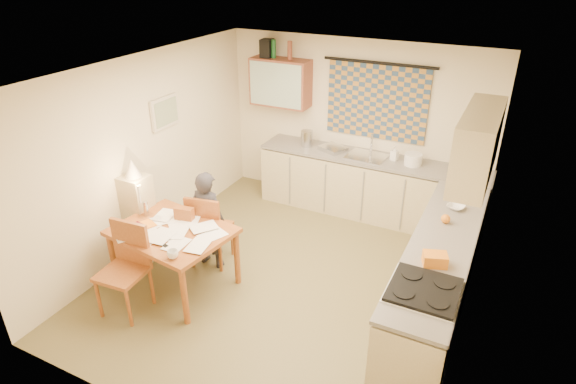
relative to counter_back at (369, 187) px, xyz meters
The scene contains 44 objects.
floor 2.04m from the counter_back, 100.83° to the right, with size 4.00×4.50×0.02m, color brown.
ceiling 2.86m from the counter_back, 100.83° to the right, with size 4.00×4.50×0.02m, color white.
wall_back 0.93m from the counter_back, 140.26° to the left, with size 4.00×0.02×2.50m, color beige.
wall_front 4.30m from the counter_back, 95.06° to the right, with size 4.00×0.02×2.50m, color beige.
wall_left 3.18m from the counter_back, 140.71° to the right, with size 0.02×4.50×2.50m, color beige.
wall_right 2.67m from the counter_back, 49.99° to the right, with size 0.02×4.50×2.50m, color beige.
window_blind 1.23m from the counter_back, 105.11° to the left, with size 1.45×0.03×1.05m, color navy.
curtain_rod 1.77m from the counter_back, 106.25° to the left, with size 0.04×0.04×1.60m, color black.
wall_cabinet 2.04m from the counter_back, behind, with size 0.90×0.34×0.70m, color brown.
wall_cabinet_glass 2.03m from the counter_back, behind, with size 0.84×0.02×0.64m, color #99B2A5.
upper_cabinet_right 2.46m from the counter_back, 43.85° to the right, with size 0.34×1.30×0.70m, color tan.
framed_print 3.07m from the counter_back, 146.51° to the right, with size 0.04×0.50×0.40m, color beige.
print_canvas 3.06m from the counter_back, 146.23° to the right, with size 0.01×0.42×0.32m, color #B7B9A5.
counter_back is the anchor object (origin of this frame).
counter_right 2.23m from the counter_back, 53.53° to the right, with size 0.62×2.95×0.92m.
stove 3.01m from the counter_back, 63.82° to the right, with size 0.62×0.62×0.96m.
sink 0.43m from the counter_back, behind, with size 0.55×0.45×0.10m, color silver.
tap 0.64m from the counter_back, 110.96° to the left, with size 0.03×0.03×0.28m, color silver.
dish_rack 0.78m from the counter_back, behind, with size 0.35×0.30×0.06m, color silver.
kettle 1.18m from the counter_back, behind, with size 0.18×0.18×0.24m, color silver.
mixing_bowl 0.80m from the counter_back, ahead, with size 0.24×0.24×0.16m, color white.
soap_bottle 0.65m from the counter_back, ahead, with size 0.11×0.12×0.21m, color white.
bowl 1.76m from the counter_back, 38.07° to the right, with size 0.24×0.24×0.05m, color white.
orange_bag 2.67m from the counter_back, 59.55° to the right, with size 0.22×0.16×0.12m, color orange.
fruit_orange 1.98m from the counter_back, 47.96° to the right, with size 0.10×0.10×0.10m, color orange.
speaker 2.53m from the counter_back, behind, with size 0.16×0.20×0.26m, color black.
bottle_green 2.46m from the counter_back, behind, with size 0.07×0.07×0.26m, color #195926.
bottle_brown 2.29m from the counter_back, behind, with size 0.07×0.07×0.26m, color brown.
dining_table 3.03m from the counter_back, 119.43° to the right, with size 1.40×1.14×0.75m.
chair_far 2.49m from the counter_back, 123.77° to the right, with size 0.52×0.52×0.98m.
chair_near 3.66m from the counter_back, 117.55° to the right, with size 0.49×0.49×1.02m.
person 2.52m from the counter_back, 122.99° to the right, with size 0.47×0.32×1.27m, color black.
shelf_stand 3.26m from the counter_back, 132.85° to the right, with size 0.32×0.30×1.16m, color tan.
lampshade 3.35m from the counter_back, 132.85° to the right, with size 0.20×0.20×0.22m, color beige.
letter_rack 2.85m from the counter_back, 122.00° to the right, with size 0.22×0.10×0.16m, color brown.
mug 3.30m from the counter_back, 110.03° to the right, with size 0.13×0.13×0.09m, color white.
magazine 3.45m from the counter_back, 125.04° to the right, with size 0.24×0.29×0.02m, color maroon.
book 3.33m from the counter_back, 125.43° to the right, with size 0.29×0.33×0.02m, color orange.
orange_box 3.41m from the counter_back, 122.25° to the right, with size 0.12×0.08×0.04m, color orange.
eyeglasses 3.26m from the counter_back, 114.93° to the right, with size 0.13×0.04×0.02m, color black.
candle_holder 3.21m from the counter_back, 128.21° to the right, with size 0.06×0.06×0.18m, color silver.
candle 3.29m from the counter_back, 128.15° to the right, with size 0.02×0.02×0.22m, color white.
candle_flame 3.30m from the counter_back, 127.69° to the right, with size 0.02×0.02×0.02m, color #FFCC66.
papers 3.06m from the counter_back, 118.58° to the right, with size 1.13×0.93×0.02m.
Camera 1 is at (2.12, -4.27, 3.58)m, focal length 30.00 mm.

